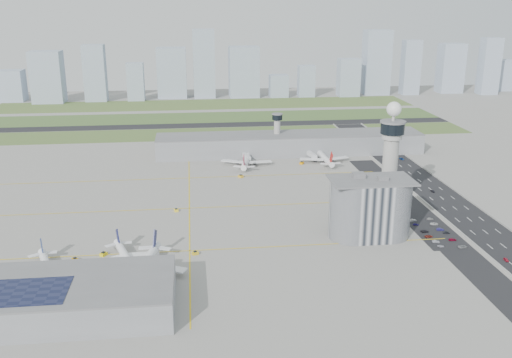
{
  "coord_description": "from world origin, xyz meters",
  "views": [
    {
      "loc": [
        -36.84,
        -286.31,
        116.55
      ],
      "look_at": [
        0.0,
        35.0,
        15.0
      ],
      "focal_mm": 40.0,
      "sensor_mm": 36.0,
      "label": 1
    }
  ],
  "objects": [
    {
      "name": "tug_4",
      "position": [
        -4.57,
        87.35,
        1.02
      ],
      "size": [
        3.98,
        4.24,
        2.03
      ],
      "primitive_type": null,
      "rotation": [
        0.0,
        0.0,
        0.62
      ],
      "color": "gold",
      "rests_on": "ground"
    },
    {
      "name": "car_hw_2",
      "position": [
        122.23,
        119.19,
        0.65
      ],
      "size": [
        2.83,
        4.94,
        1.3
      ],
      "primitive_type": "imported",
      "rotation": [
        0.0,
        0.0,
        0.15
      ],
      "color": "navy",
      "rests_on": "ground"
    },
    {
      "name": "barrier_left",
      "position": [
        101.0,
        0.0,
        0.6
      ],
      "size": [
        0.6,
        500.0,
        1.2
      ],
      "primitive_type": "cube",
      "color": "#9E9E99",
      "rests_on": "ground"
    },
    {
      "name": "car_lot_10",
      "position": [
        92.34,
        -11.2,
        0.6
      ],
      "size": [
        4.35,
        2.12,
        1.19
      ],
      "primitive_type": "imported",
      "rotation": [
        0.0,
        0.0,
        1.54
      ],
      "color": "silver",
      "rests_on": "ground"
    },
    {
      "name": "highway",
      "position": [
        115.0,
        0.0,
        0.05
      ],
      "size": [
        28.0,
        500.0,
        0.1
      ],
      "primitive_type": "cube",
      "color": "black",
      "rests_on": "ground"
    },
    {
      "name": "skyline_bldg_9",
      "position": [
        30.27,
        432.32,
        31.06
      ],
      "size": [
        36.96,
        29.57,
        62.11
      ],
      "primitive_type": "cube",
      "color": "#9EADC1",
      "rests_on": "ground"
    },
    {
      "name": "control_tower",
      "position": [
        72.0,
        8.0,
        35.04
      ],
      "size": [
        14.0,
        14.0,
        64.5
      ],
      "color": "#ADAAA5",
      "rests_on": "ground"
    },
    {
      "name": "runway",
      "position": [
        -20.0,
        262.0,
        0.06
      ],
      "size": [
        480.0,
        22.0,
        0.1
      ],
      "primitive_type": "cube",
      "color": "black",
      "rests_on": "ground"
    },
    {
      "name": "skyline_bldg_15",
      "position": [
        302.83,
        435.54,
        31.7
      ],
      "size": [
        30.25,
        24.2,
        63.4
      ],
      "primitive_type": "cube",
      "color": "#9EADC1",
      "rests_on": "ground"
    },
    {
      "name": "airplane_far_b",
      "position": [
        61.34,
        119.84,
        6.23
      ],
      "size": [
        39.3,
        45.75,
        12.46
      ],
      "primitive_type": null,
      "rotation": [
        0.0,
        0.0,
        1.6
      ],
      "color": "white",
      "rests_on": "ground"
    },
    {
      "name": "car_lot_2",
      "position": [
        82.47,
        -27.32,
        0.59
      ],
      "size": [
        4.53,
        2.62,
        1.19
      ],
      "primitive_type": "imported",
      "rotation": [
        0.0,
        0.0,
        1.73
      ],
      "color": "maroon",
      "rests_on": "ground"
    },
    {
      "name": "skyline_bldg_14",
      "position": [
        244.74,
        426.38,
        34.37
      ],
      "size": [
        21.59,
        17.28,
        68.75
      ],
      "primitive_type": "cube",
      "color": "#9EADC1",
      "rests_on": "ground"
    },
    {
      "name": "secondary_tower",
      "position": [
        30.0,
        150.0,
        18.8
      ],
      "size": [
        8.6,
        8.6,
        31.9
      ],
      "color": "#ADAAA5",
      "rests_on": "ground"
    },
    {
      "name": "car_lot_8",
      "position": [
        93.67,
        -23.6,
        0.6
      ],
      "size": [
        3.71,
        1.99,
        1.2
      ],
      "primitive_type": "imported",
      "rotation": [
        0.0,
        0.0,
        1.4
      ],
      "color": "#23252D",
      "rests_on": "ground"
    },
    {
      "name": "skyline_bldg_3",
      "position": [
        -252.58,
        431.35,
        18.47
      ],
      "size": [
        32.3,
        25.84,
        36.93
      ],
      "primitive_type": "cube",
      "color": "#9EADC1",
      "rests_on": "ground"
    },
    {
      "name": "skyline_bldg_6",
      "position": [
        -102.68,
        417.9,
        22.6
      ],
      "size": [
        20.04,
        16.03,
        45.2
      ],
      "primitive_type": "cube",
      "color": "#9EADC1",
      "rests_on": "ground"
    },
    {
      "name": "tug_0",
      "position": [
        -93.39,
        -35.23,
        0.88
      ],
      "size": [
        3.55,
        3.66,
        1.76
      ],
      "primitive_type": null,
      "rotation": [
        0.0,
        0.0,
        -2.44
      ],
      "color": "#DC9000",
      "rests_on": "ground"
    },
    {
      "name": "landside_road",
      "position": [
        90.0,
        -10.0,
        0.04
      ],
      "size": [
        18.0,
        260.0,
        0.08
      ],
      "primitive_type": "cube",
      "color": "black",
      "rests_on": "ground"
    },
    {
      "name": "car_lot_9",
      "position": [
        92.17,
        -19.27,
        0.65
      ],
      "size": [
        4.03,
        1.7,
        1.29
      ],
      "primitive_type": "imported",
      "rotation": [
        0.0,
        0.0,
        1.49
      ],
      "color": "navy",
      "rests_on": "ground"
    },
    {
      "name": "car_lot_4",
      "position": [
        82.09,
        -10.68,
        0.54
      ],
      "size": [
        3.26,
        1.49,
        1.09
      ],
      "primitive_type": "imported",
      "rotation": [
        0.0,
        0.0,
        1.5
      ],
      "color": "navy",
      "rests_on": "ground"
    },
    {
      "name": "car_lot_6",
      "position": [
        93.83,
        -41.85,
        0.65
      ],
      "size": [
        4.91,
        2.81,
        1.29
      ],
      "primitive_type": "imported",
      "rotation": [
        0.0,
        0.0,
        1.72
      ],
      "color": "#989A9C",
      "rests_on": "ground"
    },
    {
      "name": "grass_strip_0",
      "position": [
        -20.0,
        225.0,
        0.04
      ],
      "size": [
        480.0,
        50.0,
        0.08
      ],
      "primitive_type": "cube",
      "color": "#506B32",
      "rests_on": "ground"
    },
    {
      "name": "skyline_bldg_5",
      "position": [
        -150.11,
        419.66,
        33.44
      ],
      "size": [
        25.49,
        20.39,
        66.89
      ],
      "primitive_type": "cube",
      "color": "#9EADC1",
      "rests_on": "ground"
    },
    {
      "name": "skyline_bldg_16",
      "position": [
        345.49,
        415.96,
        35.78
      ],
      "size": [
        23.04,
        18.43,
        71.56
      ],
      "primitive_type": "cube",
      "color": "#9EADC1",
      "rests_on": "ground"
    },
    {
      "name": "car_hw_0",
      "position": [
        107.31,
        -58.24,
        0.63
      ],
      "size": [
        1.83,
        3.82,
        1.26
      ],
      "primitive_type": "imported",
      "rotation": [
        0.0,
        0.0,
        -0.09
      ],
      "color": "#B61E36",
      "rests_on": "ground"
    },
    {
      "name": "tug_1",
      "position": [
        -80.94,
        -30.76,
        0.96
      ],
      "size": [
        3.75,
        4.01,
        1.92
      ],
      "primitive_type": null,
      "rotation": [
        0.0,
        0.0,
        -0.6
      ],
      "color": "yellow",
      "rests_on": "ground"
    },
    {
      "name": "jet_bridge_near_1",
      "position": [
        -83.0,
        -61.0,
        2.85
      ],
      "size": [
        5.39,
        14.31,
        5.7
      ],
      "primitive_type": null,
      "rotation": [
        0.0,
        0.0,
        1.4
      ],
      "color": "silver",
      "rests_on": "ground"
    },
    {
      "name": "grass_strip_2",
      "position": [
        -20.0,
        380.0,
        0.04
      ],
      "size": [
        480.0,
        70.0,
        0.08
      ],
      "primitive_type": "cube",
      "color": "#4F642F",
      "rests_on": "ground"
    },
    {
      "name": "skyline_bldg_8",
      "position": [
        -19.42,
        431.56,
        41.69
      ],
      "size": [
        26.33,
        21.06,
        83.39
      ],
      "primitive_type": "cube",
      "color": "#9EADC1",
      "rests_on": "ground"
    },
    {
      "name": "airplane_near_a",
      "position": [
        -102.76,
        -48.11,
        5.31
      ],
      "size": [
        43.29,
        46.68,
        10.62
      ],
      "primitive_type": null,
      "rotation": [
        0.0,
        0.0,
        -1.22
      ],
      "color": "white",
      "rests_on": "ground"
    },
    {
      "name": "car_lot_5",
      "position": [
        82.56,
        -5.03,
        0.64
      ],
      "size": [
        4.02,
        1.8,
        1.28
      ],
      "primitive_type": "imported",
      "rotation": [
        0.0,
        0.0,
        1.69
      ],
      "color": "silver",
      "rests_on": "ground"
    },
    {
      "name": "jet_bridge_near_0",
      "position": [
        -113.0,
        -61.0,
        2.85
      ],
      "size": [
        5.39,
        14.31,
        5.7
      ],
      "primitive_type": null,
      "rotation": [
        0.0,
        0.0,
        1.4
      ],
      "color": "silver",
      "rests_on": "ground"
    },
    {
      "name": "airplane_near_c",
      "position": [
        -60.28,
        -53.07,
        6.42
      ],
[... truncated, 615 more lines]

